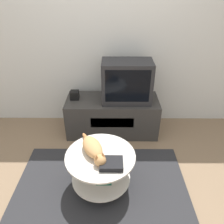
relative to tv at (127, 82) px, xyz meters
The scene contains 9 objects.
ground_plane 1.28m from the tv, 106.64° to the right, with size 12.00×12.00×0.00m, color #7F664C.
wall_back 0.70m from the tv, 129.14° to the left, with size 8.00×0.05×2.60m.
rug 1.27m from the tv, 106.64° to the right, with size 1.78×1.11×0.02m.
tv_stand 0.55m from the tv, behind, with size 1.23×0.52×0.50m.
tv is the anchor object (origin of this frame).
speaker 0.72m from the tv, behind, with size 0.11×0.11×0.11m.
coffee_table 1.14m from the tv, 106.29° to the right, with size 0.67×0.67×0.43m.
dvd_box 1.19m from the tv, 99.26° to the right, with size 0.21×0.17×0.05m.
cat 1.07m from the tv, 110.00° to the right, with size 0.29×0.49×0.13m.
Camera 1 is at (0.12, -1.57, 1.88)m, focal length 35.00 mm.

